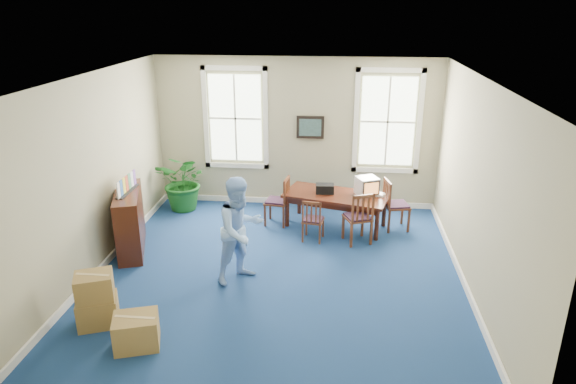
# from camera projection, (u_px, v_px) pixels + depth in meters

# --- Properties ---
(floor) EXTENTS (6.50, 6.50, 0.00)m
(floor) POSITION_uv_depth(u_px,v_px,m) (278.00, 275.00, 8.44)
(floor) COLOR navy
(floor) RESTS_ON ground
(ceiling) EXTENTS (6.50, 6.50, 0.00)m
(ceiling) POSITION_uv_depth(u_px,v_px,m) (277.00, 79.00, 7.33)
(ceiling) COLOR white
(ceiling) RESTS_ON ground
(wall_back) EXTENTS (6.50, 0.00, 6.50)m
(wall_back) POSITION_uv_depth(u_px,v_px,m) (296.00, 133.00, 10.91)
(wall_back) COLOR tan
(wall_back) RESTS_ON ground
(wall_front) EXTENTS (6.50, 0.00, 6.50)m
(wall_front) POSITION_uv_depth(u_px,v_px,m) (235.00, 298.00, 4.85)
(wall_front) COLOR tan
(wall_front) RESTS_ON ground
(wall_left) EXTENTS (0.00, 6.50, 6.50)m
(wall_left) POSITION_uv_depth(u_px,v_px,m) (91.00, 177.00, 8.18)
(wall_left) COLOR tan
(wall_left) RESTS_ON ground
(wall_right) EXTENTS (0.00, 6.50, 6.50)m
(wall_right) POSITION_uv_depth(u_px,v_px,m) (478.00, 191.00, 7.59)
(wall_right) COLOR tan
(wall_right) RESTS_ON ground
(baseboard_back) EXTENTS (6.00, 0.04, 0.12)m
(baseboard_back) POSITION_uv_depth(u_px,v_px,m) (296.00, 201.00, 11.42)
(baseboard_back) COLOR white
(baseboard_back) RESTS_ON ground
(baseboard_left) EXTENTS (0.04, 6.50, 0.12)m
(baseboard_left) POSITION_uv_depth(u_px,v_px,m) (105.00, 263.00, 8.71)
(baseboard_left) COLOR white
(baseboard_left) RESTS_ON ground
(baseboard_right) EXTENTS (0.04, 6.50, 0.12)m
(baseboard_right) POSITION_uv_depth(u_px,v_px,m) (464.00, 282.00, 8.13)
(baseboard_right) COLOR white
(baseboard_right) RESTS_ON ground
(window_left) EXTENTS (1.40, 0.12, 2.20)m
(window_left) POSITION_uv_depth(u_px,v_px,m) (236.00, 118.00, 10.92)
(window_left) COLOR white
(window_left) RESTS_ON ground
(window_right) EXTENTS (1.40, 0.12, 2.20)m
(window_right) POSITION_uv_depth(u_px,v_px,m) (388.00, 122.00, 10.60)
(window_right) COLOR white
(window_right) RESTS_ON ground
(wall_picture) EXTENTS (0.58, 0.06, 0.48)m
(wall_picture) POSITION_uv_depth(u_px,v_px,m) (310.00, 127.00, 10.78)
(wall_picture) COLOR black
(wall_picture) RESTS_ON ground
(conference_table) EXTENTS (2.17, 1.40, 0.68)m
(conference_table) POSITION_uv_depth(u_px,v_px,m) (336.00, 210.00, 10.20)
(conference_table) COLOR #421A0F
(conference_table) RESTS_ON ground
(crt_tv) EXTENTS (0.52, 0.54, 0.35)m
(crt_tv) POSITION_uv_depth(u_px,v_px,m) (367.00, 186.00, 10.00)
(crt_tv) COLOR #B7B7BC
(crt_tv) RESTS_ON conference_table
(game_console) EXTENTS (0.20, 0.22, 0.04)m
(game_console) POSITION_uv_depth(u_px,v_px,m) (381.00, 195.00, 9.98)
(game_console) COLOR white
(game_console) RESTS_ON conference_table
(equipment_bag) EXTENTS (0.37, 0.25, 0.18)m
(equipment_bag) POSITION_uv_depth(u_px,v_px,m) (325.00, 189.00, 10.11)
(equipment_bag) COLOR black
(equipment_bag) RESTS_ON conference_table
(chair_near_left) EXTENTS (0.43, 0.43, 0.83)m
(chair_near_left) POSITION_uv_depth(u_px,v_px,m) (313.00, 219.00, 9.57)
(chair_near_left) COLOR brown
(chair_near_left) RESTS_ON ground
(chair_near_right) EXTENTS (0.59, 0.59, 1.01)m
(chair_near_right) POSITION_uv_depth(u_px,v_px,m) (358.00, 217.00, 9.46)
(chair_near_right) COLOR brown
(chair_near_right) RESTS_ON ground
(chair_end_left) EXTENTS (0.50, 0.50, 0.98)m
(chair_end_left) POSITION_uv_depth(u_px,v_px,m) (277.00, 201.00, 10.26)
(chair_end_left) COLOR brown
(chair_end_left) RESTS_ON ground
(chair_end_right) EXTENTS (0.55, 0.55, 1.02)m
(chair_end_right) POSITION_uv_depth(u_px,v_px,m) (397.00, 205.00, 10.02)
(chair_end_right) COLOR brown
(chair_end_right) RESTS_ON ground
(man) EXTENTS (1.06, 1.07, 1.73)m
(man) POSITION_uv_depth(u_px,v_px,m) (241.00, 230.00, 8.05)
(man) COLOR #91BFFF
(man) RESTS_ON ground
(credenza) EXTENTS (0.85, 1.49, 1.13)m
(credenza) POSITION_uv_depth(u_px,v_px,m) (130.00, 221.00, 9.15)
(credenza) COLOR #421A0F
(credenza) RESTS_ON ground
(brochure_rack) EXTENTS (0.29, 0.72, 0.31)m
(brochure_rack) POSITION_uv_depth(u_px,v_px,m) (127.00, 183.00, 8.90)
(brochure_rack) COLOR #99999E
(brochure_rack) RESTS_ON credenza
(potted_plant) EXTENTS (1.32, 1.21, 1.26)m
(potted_plant) POSITION_uv_depth(u_px,v_px,m) (185.00, 182.00, 10.93)
(potted_plant) COLOR #134E17
(potted_plant) RESTS_ON ground
(cardboard_boxes) EXTENTS (1.84, 1.84, 0.82)m
(cardboard_boxes) POSITION_uv_depth(u_px,v_px,m) (113.00, 295.00, 7.11)
(cardboard_boxes) COLOR #9F7B40
(cardboard_boxes) RESTS_ON ground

